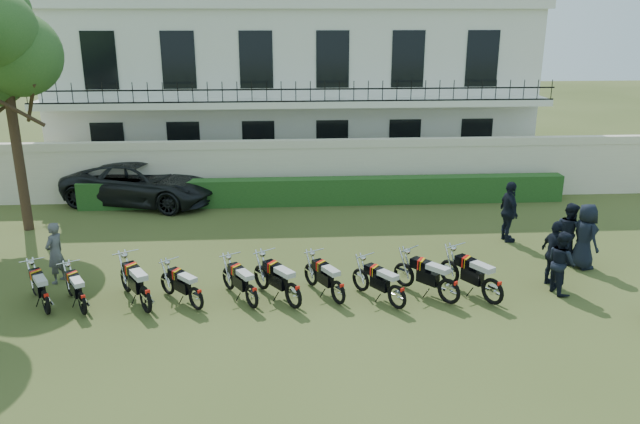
% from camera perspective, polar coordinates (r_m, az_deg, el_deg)
% --- Properties ---
extents(ground, '(100.00, 100.00, 0.00)m').
position_cam_1_polar(ground, '(16.59, -1.21, -6.61)').
color(ground, '#38431B').
rests_on(ground, ground).
extents(perimeter_wall, '(30.00, 0.35, 2.30)m').
position_cam_1_polar(perimeter_wall, '(23.79, -2.10, 3.94)').
color(perimeter_wall, beige).
rests_on(perimeter_wall, ground).
extents(hedge, '(18.00, 0.60, 1.00)m').
position_cam_1_polar(hedge, '(23.24, 0.44, 1.91)').
color(hedge, '#1A4016').
rests_on(hedge, ground).
extents(building, '(20.40, 9.60, 7.40)m').
position_cam_1_polar(building, '(29.23, -2.52, 11.58)').
color(building, silver).
rests_on(building, ground).
extents(tree_west_near, '(3.40, 3.20, 7.90)m').
position_cam_1_polar(tree_west_near, '(21.77, -27.00, 13.38)').
color(tree_west_near, '#473323').
rests_on(tree_west_near, ground).
extents(motorcycle_0, '(1.05, 1.65, 1.02)m').
position_cam_1_polar(motorcycle_0, '(16.15, -23.83, -7.10)').
color(motorcycle_0, black).
rests_on(motorcycle_0, ground).
extents(motorcycle_1, '(0.98, 1.60, 0.98)m').
position_cam_1_polar(motorcycle_1, '(15.81, -20.94, -7.35)').
color(motorcycle_1, black).
rests_on(motorcycle_1, ground).
extents(motorcycle_2, '(1.17, 1.86, 1.15)m').
position_cam_1_polar(motorcycle_2, '(15.40, -15.69, -7.16)').
color(motorcycle_2, black).
rests_on(motorcycle_2, ground).
extents(motorcycle_3, '(1.28, 1.41, 0.99)m').
position_cam_1_polar(motorcycle_3, '(15.30, -11.29, -7.28)').
color(motorcycle_3, black).
rests_on(motorcycle_3, ground).
extents(motorcycle_4, '(1.02, 1.68, 1.02)m').
position_cam_1_polar(motorcycle_4, '(15.17, -6.27, -7.17)').
color(motorcycle_4, black).
rests_on(motorcycle_4, ground).
extents(motorcycle_5, '(1.23, 1.75, 1.12)m').
position_cam_1_polar(motorcycle_5, '(15.07, -2.46, -7.09)').
color(motorcycle_5, black).
rests_on(motorcycle_5, ground).
extents(motorcycle_6, '(0.98, 1.71, 1.03)m').
position_cam_1_polar(motorcycle_6, '(15.29, 1.67, -6.86)').
color(motorcycle_6, black).
rests_on(motorcycle_6, ground).
extents(motorcycle_7, '(1.16, 1.62, 1.04)m').
position_cam_1_polar(motorcycle_7, '(15.16, 7.08, -7.21)').
color(motorcycle_7, black).
rests_on(motorcycle_7, ground).
extents(motorcycle_8, '(1.40, 1.64, 1.12)m').
position_cam_1_polar(motorcycle_8, '(15.60, 11.74, -6.57)').
color(motorcycle_8, black).
rests_on(motorcycle_8, ground).
extents(motorcycle_9, '(1.17, 1.88, 1.16)m').
position_cam_1_polar(motorcycle_9, '(15.81, 15.55, -6.46)').
color(motorcycle_9, black).
rests_on(motorcycle_9, ground).
extents(suv, '(6.21, 4.13, 1.58)m').
position_cam_1_polar(suv, '(24.22, -15.99, 2.59)').
color(suv, black).
rests_on(suv, ground).
extents(inspector, '(0.59, 0.71, 1.66)m').
position_cam_1_polar(inspector, '(17.82, -23.06, -3.45)').
color(inspector, '#59595E').
rests_on(inspector, ground).
extents(officer_1, '(0.75, 0.89, 1.64)m').
position_cam_1_polar(officer_1, '(16.96, 21.21, -4.31)').
color(officer_1, black).
rests_on(officer_1, ground).
extents(officer_2, '(0.60, 1.10, 1.78)m').
position_cam_1_polar(officer_2, '(17.26, 20.65, -3.62)').
color(officer_2, black).
rests_on(officer_2, ground).
extents(officer_3, '(0.75, 1.00, 1.86)m').
position_cam_1_polar(officer_3, '(18.80, 23.09, -2.05)').
color(officer_3, black).
rests_on(officer_3, ground).
extents(officer_4, '(0.91, 1.02, 1.76)m').
position_cam_1_polar(officer_4, '(19.10, 21.81, -1.76)').
color(officer_4, black).
rests_on(officer_4, ground).
extents(officer_5, '(0.52, 1.14, 1.92)m').
position_cam_1_polar(officer_5, '(20.19, 16.90, 0.02)').
color(officer_5, black).
rests_on(officer_5, ground).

